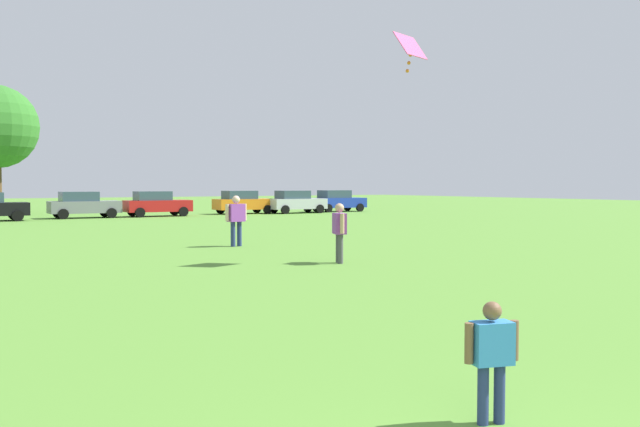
{
  "coord_description": "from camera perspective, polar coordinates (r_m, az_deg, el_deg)",
  "views": [
    {
      "loc": [
        -2.93,
        -1.73,
        2.15
      ],
      "look_at": [
        4.2,
        10.1,
        1.55
      ],
      "focal_mm": 37.79,
      "sensor_mm": 36.0,
      "label": 1
    }
  ],
  "objects": [
    {
      "name": "parked_car_gray_2",
      "position": [
        45.33,
        -19.42,
        0.72
      ],
      "size": [
        4.3,
        2.02,
        1.68
      ],
      "color": "slate",
      "rests_on": "ground"
    },
    {
      "name": "parked_car_orange_4",
      "position": [
        49.25,
        -6.54,
        0.97
      ],
      "size": [
        4.3,
        2.02,
        1.68
      ],
      "color": "orange",
      "rests_on": "ground"
    },
    {
      "name": "parked_car_red_3",
      "position": [
        46.28,
        -13.68,
        0.82
      ],
      "size": [
        4.3,
        2.02,
        1.68
      ],
      "color": "red",
      "rests_on": "ground"
    },
    {
      "name": "parked_car_silver_5",
      "position": [
        50.02,
        -2.07,
        1.01
      ],
      "size": [
        4.3,
        2.02,
        1.68
      ],
      "color": "silver",
      "rests_on": "ground"
    },
    {
      "name": "adult_bystander",
      "position": [
        18.3,
        1.66,
        -1.21
      ],
      "size": [
        0.46,
        0.74,
        1.63
      ],
      "rotation": [
        0.0,
        0.0,
        1.22
      ],
      "color": "#4C4C51",
      "rests_on": "ground"
    },
    {
      "name": "child_kite_flyer",
      "position": [
        6.32,
        14.34,
        -11.25
      ],
      "size": [
        0.51,
        0.3,
        1.11
      ],
      "rotation": [
        0.0,
        0.0,
        -0.29
      ],
      "color": "navy",
      "rests_on": "ground"
    },
    {
      "name": "parked_car_blue_6",
      "position": [
        52.83,
        1.46,
        1.09
      ],
      "size": [
        4.3,
        2.02,
        1.68
      ],
      "color": "#1E38AD",
      "rests_on": "ground"
    },
    {
      "name": "bystander_midfield",
      "position": [
        23.41,
        -7.12,
        -0.24
      ],
      "size": [
        0.83,
        0.4,
        1.76
      ],
      "rotation": [
        0.0,
        0.0,
        3.28
      ],
      "color": "navy",
      "rests_on": "ground"
    },
    {
      "name": "kite",
      "position": [
        19.05,
        7.64,
        13.7
      ],
      "size": [
        1.16,
        0.81,
        1.08
      ],
      "color": "#F24C8C"
    }
  ]
}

